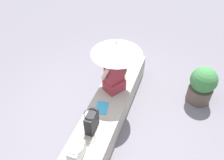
{
  "coord_description": "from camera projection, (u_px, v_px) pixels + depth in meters",
  "views": [
    {
      "loc": [
        -2.61,
        -0.98,
        3.41
      ],
      "look_at": [
        0.14,
        0.01,
        0.81
      ],
      "focal_mm": 36.24,
      "sensor_mm": 36.0,
      "label": 1
    }
  ],
  "objects": [
    {
      "name": "magazine",
      "position": [
        102.0,
        108.0,
        3.89
      ],
      "size": [
        0.31,
        0.25,
        0.01
      ],
      "primitive_type": "cube",
      "rotation": [
        0.0,
        0.0,
        0.2
      ],
      "color": "#339ED1",
      "rests_on": "stone_bench"
    },
    {
      "name": "ground_plane",
      "position": [
        110.0,
        116.0,
        4.35
      ],
      "size": [
        14.0,
        14.0,
        0.0
      ],
      "primitive_type": "plane",
      "color": "slate"
    },
    {
      "name": "handbag_black",
      "position": [
        92.0,
        121.0,
        3.45
      ],
      "size": [
        0.29,
        0.22,
        0.37
      ],
      "color": "black",
      "rests_on": "stone_bench"
    },
    {
      "name": "stone_bench",
      "position": [
        110.0,
        108.0,
        4.2
      ],
      "size": [
        3.04,
        0.6,
        0.46
      ],
      "primitive_type": "cube",
      "color": "#A8A093",
      "rests_on": "ground"
    },
    {
      "name": "parasol",
      "position": [
        116.0,
        48.0,
        3.71
      ],
      "size": [
        0.87,
        0.87,
        1.01
      ],
      "color": "#B7B7BC",
      "rests_on": "stone_bench"
    },
    {
      "name": "tote_bag_canvas",
      "position": [
        122.0,
        69.0,
        4.49
      ],
      "size": [
        0.27,
        0.2,
        0.28
      ],
      "color": "black",
      "rests_on": "stone_bench"
    },
    {
      "name": "person_seated",
      "position": [
        114.0,
        73.0,
        3.99
      ],
      "size": [
        0.5,
        0.42,
        0.9
      ],
      "color": "#992D38",
      "rests_on": "stone_bench"
    },
    {
      "name": "planter_near",
      "position": [
        202.0,
        85.0,
        4.41
      ],
      "size": [
        0.52,
        0.52,
        0.8
      ],
      "color": "brown",
      "rests_on": "ground"
    },
    {
      "name": "shoulder_bag_spare",
      "position": [
        76.0,
        152.0,
        3.12
      ],
      "size": [
        0.29,
        0.22,
        0.27
      ],
      "color": "silver",
      "rests_on": "stone_bench"
    }
  ]
}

